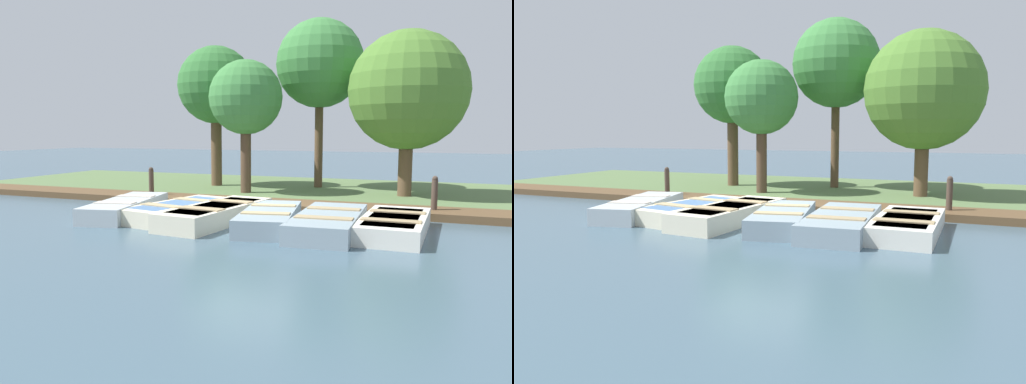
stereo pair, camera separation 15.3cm
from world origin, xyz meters
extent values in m
plane|color=#425B6B|center=(0.00, 0.00, 0.00)|extent=(80.00, 80.00, 0.00)
cube|color=#567042|center=(-5.00, 0.00, 0.06)|extent=(8.00, 24.00, 0.12)
cube|color=brown|center=(-1.35, 0.00, 0.09)|extent=(1.30, 21.48, 0.19)
cube|color=#B2BCC1|center=(1.11, -2.68, 0.19)|extent=(3.36, 1.69, 0.39)
cube|color=#6B7F51|center=(1.11, -2.68, 0.37)|extent=(2.75, 1.34, 0.03)
cube|color=beige|center=(1.71, -2.55, 0.40)|extent=(0.52, 0.98, 0.03)
cube|color=beige|center=(0.52, -2.81, 0.40)|extent=(0.52, 0.98, 0.03)
cube|color=beige|center=(0.97, -1.31, 0.18)|extent=(3.15, 1.64, 0.36)
cube|color=#4C709E|center=(0.97, -1.31, 0.35)|extent=(2.57, 1.30, 0.03)
cube|color=tan|center=(1.53, -1.41, 0.37)|extent=(0.48, 1.08, 0.03)
cube|color=tan|center=(0.41, -1.20, 0.37)|extent=(0.48, 1.08, 0.03)
cube|color=beige|center=(1.20, -0.17, 0.20)|extent=(3.46, 1.48, 0.40)
cube|color=beige|center=(1.20, -0.17, 0.39)|extent=(2.83, 1.17, 0.03)
cube|color=tan|center=(1.83, -0.24, 0.41)|extent=(0.44, 1.07, 0.03)
cube|color=tan|center=(0.56, -0.10, 0.41)|extent=(0.44, 1.07, 0.03)
cube|color=#8C9EA8|center=(1.28, 1.13, 0.19)|extent=(3.08, 1.63, 0.39)
cube|color=beige|center=(1.28, 1.13, 0.37)|extent=(2.52, 1.29, 0.03)
cube|color=tan|center=(1.82, 1.24, 0.40)|extent=(0.48, 1.03, 0.03)
cube|color=tan|center=(0.73, 1.02, 0.40)|extent=(0.48, 1.03, 0.03)
cube|color=#8C9EA8|center=(1.29, 2.42, 0.19)|extent=(3.25, 1.42, 0.38)
cube|color=beige|center=(1.29, 2.42, 0.37)|extent=(2.67, 1.11, 0.03)
cube|color=tan|center=(1.89, 2.46, 0.40)|extent=(0.39, 1.14, 0.03)
cube|color=tan|center=(0.69, 2.38, 0.40)|extent=(0.39, 1.14, 0.03)
cube|color=silver|center=(1.03, 3.69, 0.18)|extent=(2.96, 1.25, 0.36)
cube|color=beige|center=(1.03, 3.69, 0.35)|extent=(2.43, 0.98, 0.03)
cube|color=tan|center=(1.58, 3.68, 0.37)|extent=(0.31, 1.12, 0.03)
cube|color=tan|center=(0.47, 3.70, 0.37)|extent=(0.31, 1.12, 0.03)
cylinder|color=#47382D|center=(-1.36, -3.58, 0.45)|extent=(0.15, 0.15, 0.91)
sphere|color=#47382D|center=(-1.36, -3.58, 0.93)|extent=(0.13, 0.13, 0.13)
cylinder|color=#47382D|center=(-1.36, 4.35, 0.45)|extent=(0.15, 0.15, 0.91)
sphere|color=#47382D|center=(-1.36, 4.35, 0.93)|extent=(0.13, 0.13, 0.13)
cylinder|color=brown|center=(-4.88, -3.16, 1.46)|extent=(0.38, 0.38, 2.93)
sphere|color=#337033|center=(-4.88, -3.16, 3.67)|extent=(2.70, 2.70, 2.70)
cylinder|color=#4C3828|center=(-3.29, -1.35, 1.23)|extent=(0.33, 0.33, 2.47)
sphere|color=#3D7F3D|center=(-3.29, -1.35, 3.10)|extent=(2.30, 2.30, 2.30)
cylinder|color=brown|center=(-5.64, 0.38, 1.76)|extent=(0.28, 0.28, 3.51)
sphere|color=#3D7F3D|center=(-5.64, 0.38, 4.33)|extent=(2.97, 2.97, 2.97)
cylinder|color=brown|center=(-4.28, 3.40, 1.14)|extent=(0.41, 0.41, 2.29)
sphere|color=#4C7A2D|center=(-4.28, 3.40, 3.24)|extent=(3.48, 3.48, 3.48)
camera|label=1|loc=(11.16, 4.76, 2.04)|focal=35.00mm
camera|label=2|loc=(11.11, 4.90, 2.04)|focal=35.00mm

